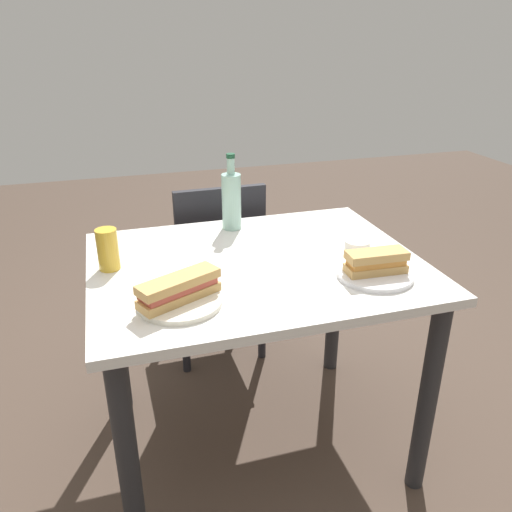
{
  "coord_description": "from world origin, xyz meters",
  "views": [
    {
      "loc": [
        -0.43,
        -1.43,
        1.44
      ],
      "look_at": [
        0.0,
        0.0,
        0.77
      ],
      "focal_mm": 35.9,
      "sensor_mm": 36.0,
      "label": 1
    }
  ],
  "objects_px": {
    "water_bottle": "(230,200)",
    "plate_near": "(180,302)",
    "chair_far": "(217,261)",
    "knife_near": "(165,293)",
    "dining_table": "(256,295)",
    "olive_bowl": "(357,245)",
    "knife_far": "(365,265)",
    "beer_glass": "(108,249)",
    "baguette_sandwich_near": "(179,288)",
    "plate_far": "(375,274)",
    "baguette_sandwich_far": "(376,262)"
  },
  "relations": [
    {
      "from": "water_bottle",
      "to": "plate_near",
      "type": "bearing_deg",
      "value": -117.82
    },
    {
      "from": "chair_far",
      "to": "knife_near",
      "type": "distance_m",
      "value": 0.87
    },
    {
      "from": "chair_far",
      "to": "dining_table",
      "type": "bearing_deg",
      "value": -90.11
    },
    {
      "from": "olive_bowl",
      "to": "knife_near",
      "type": "bearing_deg",
      "value": -166.52
    },
    {
      "from": "chair_far",
      "to": "knife_near",
      "type": "height_order",
      "value": "chair_far"
    },
    {
      "from": "knife_far",
      "to": "water_bottle",
      "type": "bearing_deg",
      "value": 123.35
    },
    {
      "from": "knife_far",
      "to": "knife_near",
      "type": "bearing_deg",
      "value": -179.55
    },
    {
      "from": "knife_near",
      "to": "olive_bowl",
      "type": "bearing_deg",
      "value": 13.48
    },
    {
      "from": "plate_near",
      "to": "beer_glass",
      "type": "height_order",
      "value": "beer_glass"
    },
    {
      "from": "plate_near",
      "to": "olive_bowl",
      "type": "height_order",
      "value": "olive_bowl"
    },
    {
      "from": "baguette_sandwich_near",
      "to": "plate_far",
      "type": "bearing_deg",
      "value": 0.01
    },
    {
      "from": "knife_far",
      "to": "olive_bowl",
      "type": "xyz_separation_m",
      "value": [
        0.05,
        0.16,
        -0.0
      ]
    },
    {
      "from": "knife_near",
      "to": "beer_glass",
      "type": "bearing_deg",
      "value": 120.1
    },
    {
      "from": "baguette_sandwich_far",
      "to": "water_bottle",
      "type": "bearing_deg",
      "value": 121.48
    },
    {
      "from": "baguette_sandwich_near",
      "to": "knife_near",
      "type": "relative_size",
      "value": 1.34
    },
    {
      "from": "beer_glass",
      "to": "plate_far",
      "type": "bearing_deg",
      "value": -20.53
    },
    {
      "from": "baguette_sandwich_near",
      "to": "knife_far",
      "type": "height_order",
      "value": "baguette_sandwich_near"
    },
    {
      "from": "plate_far",
      "to": "baguette_sandwich_far",
      "type": "height_order",
      "value": "baguette_sandwich_far"
    },
    {
      "from": "water_bottle",
      "to": "baguette_sandwich_near",
      "type": "bearing_deg",
      "value": -117.82
    },
    {
      "from": "plate_far",
      "to": "olive_bowl",
      "type": "height_order",
      "value": "olive_bowl"
    },
    {
      "from": "baguette_sandwich_near",
      "to": "olive_bowl",
      "type": "height_order",
      "value": "baguette_sandwich_near"
    },
    {
      "from": "baguette_sandwich_near",
      "to": "beer_glass",
      "type": "distance_m",
      "value": 0.34
    },
    {
      "from": "knife_near",
      "to": "baguette_sandwich_far",
      "type": "height_order",
      "value": "baguette_sandwich_far"
    },
    {
      "from": "water_bottle",
      "to": "dining_table",
      "type": "bearing_deg",
      "value": -89.3
    },
    {
      "from": "dining_table",
      "to": "chair_far",
      "type": "xyz_separation_m",
      "value": [
        0.0,
        0.6,
        -0.14
      ]
    },
    {
      "from": "chair_far",
      "to": "water_bottle",
      "type": "bearing_deg",
      "value": -90.97
    },
    {
      "from": "knife_far",
      "to": "beer_glass",
      "type": "relative_size",
      "value": 1.36
    },
    {
      "from": "plate_far",
      "to": "knife_near",
      "type": "bearing_deg",
      "value": 175.9
    },
    {
      "from": "dining_table",
      "to": "knife_far",
      "type": "height_order",
      "value": "knife_far"
    },
    {
      "from": "plate_near",
      "to": "dining_table",
      "type": "bearing_deg",
      "value": 36.51
    },
    {
      "from": "plate_near",
      "to": "knife_near",
      "type": "bearing_deg",
      "value": 126.91
    },
    {
      "from": "dining_table",
      "to": "knife_near",
      "type": "relative_size",
      "value": 5.84
    },
    {
      "from": "plate_near",
      "to": "baguette_sandwich_far",
      "type": "relative_size",
      "value": 1.24
    },
    {
      "from": "knife_near",
      "to": "plate_far",
      "type": "xyz_separation_m",
      "value": [
        0.62,
        -0.04,
        -0.01
      ]
    },
    {
      "from": "plate_far",
      "to": "knife_far",
      "type": "bearing_deg",
      "value": 100.08
    },
    {
      "from": "water_bottle",
      "to": "olive_bowl",
      "type": "height_order",
      "value": "water_bottle"
    },
    {
      "from": "chair_far",
      "to": "olive_bowl",
      "type": "distance_m",
      "value": 0.75
    },
    {
      "from": "knife_far",
      "to": "chair_far",
      "type": "bearing_deg",
      "value": 111.78
    },
    {
      "from": "baguette_sandwich_near",
      "to": "baguette_sandwich_far",
      "type": "xyz_separation_m",
      "value": [
        0.59,
        0.0,
        0.0
      ]
    },
    {
      "from": "dining_table",
      "to": "chair_far",
      "type": "distance_m",
      "value": 0.62
    },
    {
      "from": "knife_far",
      "to": "plate_near",
      "type": "bearing_deg",
      "value": -175.12
    },
    {
      "from": "plate_near",
      "to": "beer_glass",
      "type": "bearing_deg",
      "value": 121.24
    },
    {
      "from": "chair_far",
      "to": "plate_near",
      "type": "height_order",
      "value": "chair_far"
    },
    {
      "from": "plate_far",
      "to": "baguette_sandwich_far",
      "type": "relative_size",
      "value": 1.24
    },
    {
      "from": "olive_bowl",
      "to": "water_bottle",
      "type": "bearing_deg",
      "value": 139.2
    },
    {
      "from": "baguette_sandwich_near",
      "to": "beer_glass",
      "type": "height_order",
      "value": "beer_glass"
    },
    {
      "from": "baguette_sandwich_far",
      "to": "beer_glass",
      "type": "relative_size",
      "value": 1.42
    },
    {
      "from": "plate_far",
      "to": "water_bottle",
      "type": "relative_size",
      "value": 0.82
    },
    {
      "from": "knife_near",
      "to": "knife_far",
      "type": "relative_size",
      "value": 1.0
    },
    {
      "from": "knife_far",
      "to": "water_bottle",
      "type": "xyz_separation_m",
      "value": [
        -0.31,
        0.47,
        0.09
      ]
    }
  ]
}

